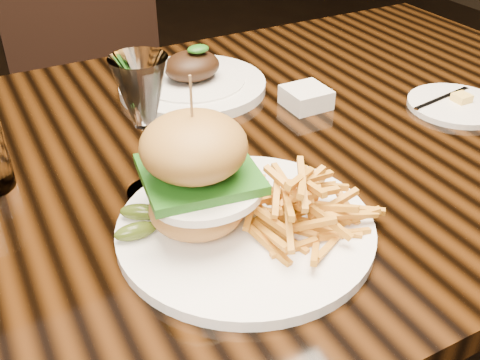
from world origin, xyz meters
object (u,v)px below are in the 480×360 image
dining_table (208,192)px  chair_far (96,71)px  far_dish (193,82)px  wine_glass (142,97)px  burger_plate (240,197)px

dining_table → chair_far: 0.90m
far_dish → dining_table: bearing=-108.7°
far_dish → wine_glass: bearing=-123.7°
wine_glass → dining_table: bearing=29.9°
burger_plate → wine_glass: bearing=136.3°
dining_table → burger_plate: (-0.05, -0.20, 0.13)m
dining_table → burger_plate: burger_plate is taller
wine_glass → chair_far: bearing=80.3°
dining_table → wine_glass: 0.26m
far_dish → chair_far: 0.72m
dining_table → wine_glass: (-0.11, -0.07, 0.22)m
burger_plate → wine_glass: 0.17m
chair_far → far_dish: bearing=-85.9°
burger_plate → wine_glass: burger_plate is taller
burger_plate → chair_far: (0.10, 1.09, -0.27)m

